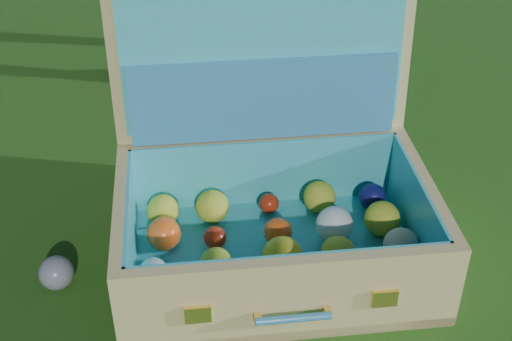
# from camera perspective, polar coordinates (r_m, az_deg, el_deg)

# --- Properties ---
(ground) EXTENTS (60.00, 60.00, 0.00)m
(ground) POSITION_cam_1_polar(r_m,az_deg,el_deg) (1.76, -2.66, -4.12)
(ground) COLOR #215114
(ground) RESTS_ON ground
(stray_ball) EXTENTS (0.08, 0.08, 0.08)m
(stray_ball) POSITION_cam_1_polar(r_m,az_deg,el_deg) (1.62, -15.69, -7.88)
(stray_ball) COLOR #3B649B
(stray_ball) RESTS_ON ground
(suitcase) EXTENTS (0.84, 0.75, 0.66)m
(suitcase) POSITION_cam_1_polar(r_m,az_deg,el_deg) (1.59, 1.42, -0.45)
(suitcase) COLOR #D4BC72
(suitcase) RESTS_ON ground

